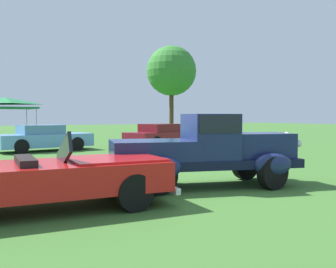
{
  "coord_description": "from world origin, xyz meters",
  "views": [
    {
      "loc": [
        -5.25,
        -7.56,
        1.66
      ],
      "look_at": [
        -0.26,
        0.93,
        1.19
      ],
      "focal_mm": 41.51,
      "sensor_mm": 36.0,
      "label": 1
    }
  ],
  "objects": [
    {
      "name": "show_car_skyblue",
      "position": [
        -1.09,
        11.03,
        0.6
      ],
      "size": [
        4.45,
        2.17,
        1.22
      ],
      "color": "#669EDB",
      "rests_on": "ground_plane"
    },
    {
      "name": "treeline_center",
      "position": [
        14.91,
        26.08,
        6.12
      ],
      "size": [
        5.0,
        5.0,
        8.65
      ],
      "color": "#47331E",
      "rests_on": "ground_plane"
    },
    {
      "name": "show_car_burgundy",
      "position": [
        4.91,
        10.42,
        0.6
      ],
      "size": [
        4.45,
        2.83,
        1.22
      ],
      "color": "maroon",
      "rests_on": "ground_plane"
    },
    {
      "name": "feature_pickup_truck",
      "position": [
        0.11,
        -0.19,
        0.87
      ],
      "size": [
        4.59,
        2.75,
        1.7
      ],
      "color": "black",
      "rests_on": "ground_plane"
    },
    {
      "name": "spectator_near_truck",
      "position": [
        5.89,
        5.52,
        0.91
      ],
      "size": [
        0.36,
        0.46,
        1.69
      ],
      "color": "#9E998E",
      "rests_on": "ground_plane"
    },
    {
      "name": "ground_plane",
      "position": [
        0.0,
        0.0,
        0.0
      ],
      "size": [
        120.0,
        120.0,
        0.0
      ],
      "primitive_type": "plane",
      "color": "#386628"
    },
    {
      "name": "neighbor_convertible",
      "position": [
        -3.49,
        -0.67,
        0.58
      ],
      "size": [
        4.36,
        2.06,
        1.4
      ],
      "color": "red",
      "rests_on": "ground_plane"
    },
    {
      "name": "canopy_tent_left_field",
      "position": [
        -1.98,
        16.64,
        2.42
      ],
      "size": [
        3.19,
        3.19,
        2.71
      ],
      "color": "#B7B7BC",
      "rests_on": "ground_plane"
    }
  ]
}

